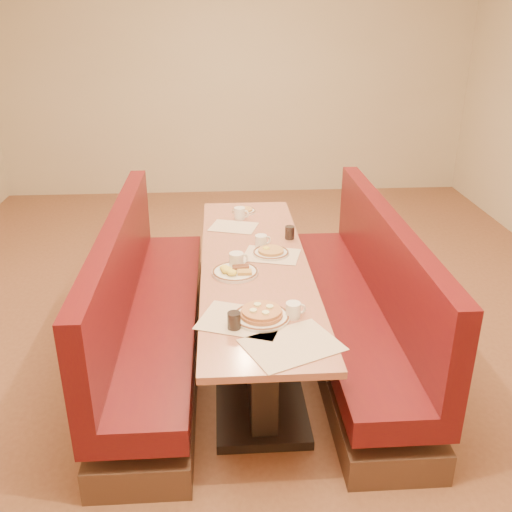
{
  "coord_description": "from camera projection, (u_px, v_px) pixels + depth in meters",
  "views": [
    {
      "loc": [
        -0.22,
        -3.41,
        2.31
      ],
      "look_at": [
        0.0,
        -0.12,
        0.85
      ],
      "focal_mm": 40.0,
      "sensor_mm": 36.0,
      "label": 1
    }
  ],
  "objects": [
    {
      "name": "placemat_far_left",
      "position": [
        234.0,
        227.0,
        4.35
      ],
      "size": [
        0.4,
        0.35,
        0.0
      ],
      "primitive_type": "cube",
      "rotation": [
        0.0,
        0.0,
        -0.3
      ],
      "color": "beige",
      "rests_on": "diner_table"
    },
    {
      "name": "booth_left",
      "position": [
        147.0,
        318.0,
        3.87
      ],
      "size": [
        0.55,
        2.5,
        1.05
      ],
      "color": "#4C3326",
      "rests_on": "ground"
    },
    {
      "name": "extra_plate_far",
      "position": [
        244.0,
        210.0,
        4.67
      ],
      "size": [
        0.2,
        0.2,
        0.04
      ],
      "rotation": [
        0.0,
        0.0,
        -0.16
      ],
      "color": "white",
      "rests_on": "diner_table"
    },
    {
      "name": "booth_right",
      "position": [
        360.0,
        311.0,
        3.96
      ],
      "size": [
        0.55,
        2.5,
        1.05
      ],
      "color": "#4C3326",
      "rests_on": "ground"
    },
    {
      "name": "placemat_near_right",
      "position": [
        292.0,
        345.0,
        2.84
      ],
      "size": [
        0.56,
        0.5,
        0.0
      ],
      "primitive_type": "cube",
      "rotation": [
        0.0,
        0.0,
        0.42
      ],
      "color": "beige",
      "rests_on": "diner_table"
    },
    {
      "name": "coffee_mug_a",
      "position": [
        294.0,
        310.0,
        3.08
      ],
      "size": [
        0.12,
        0.08,
        0.09
      ],
      "rotation": [
        0.0,
        0.0,
        0.23
      ],
      "color": "white",
      "rests_on": "diner_table"
    },
    {
      "name": "coffee_mug_b",
      "position": [
        237.0,
        260.0,
        3.67
      ],
      "size": [
        0.13,
        0.09,
        0.1
      ],
      "rotation": [
        0.0,
        0.0,
        0.4
      ],
      "color": "white",
      "rests_on": "diner_table"
    },
    {
      "name": "pancake_plate",
      "position": [
        261.0,
        315.0,
        3.07
      ],
      "size": [
        0.31,
        0.31,
        0.07
      ],
      "rotation": [
        0.0,
        0.0,
        -0.05
      ],
      "color": "white",
      "rests_on": "diner_table"
    },
    {
      "name": "placemat_near_left",
      "position": [
        242.0,
        320.0,
        3.06
      ],
      "size": [
        0.52,
        0.46,
        0.0
      ],
      "primitive_type": "cube",
      "rotation": [
        0.0,
        0.0,
        -0.36
      ],
      "color": "beige",
      "rests_on": "diner_table"
    },
    {
      "name": "soda_tumbler_mid",
      "position": [
        290.0,
        233.0,
        4.13
      ],
      "size": [
        0.07,
        0.07,
        0.09
      ],
      "color": "black",
      "rests_on": "diner_table"
    },
    {
      "name": "coffee_mug_c",
      "position": [
        261.0,
        241.0,
        3.98
      ],
      "size": [
        0.12,
        0.08,
        0.09
      ],
      "rotation": [
        0.0,
        0.0,
        0.36
      ],
      "color": "white",
      "rests_on": "diner_table"
    },
    {
      "name": "ground",
      "position": [
        255.0,
        358.0,
        4.06
      ],
      "size": [
        8.0,
        8.0,
        0.0
      ],
      "primitive_type": "plane",
      "color": "#9E6647",
      "rests_on": "ground"
    },
    {
      "name": "placemat_far_right",
      "position": [
        271.0,
        255.0,
        3.86
      ],
      "size": [
        0.43,
        0.37,
        0.0
      ],
      "primitive_type": "cube",
      "rotation": [
        0.0,
        0.0,
        -0.27
      ],
      "color": "beige",
      "rests_on": "diner_table"
    },
    {
      "name": "soda_tumbler_near",
      "position": [
        234.0,
        321.0,
        2.97
      ],
      "size": [
        0.07,
        0.07,
        0.1
      ],
      "color": "black",
      "rests_on": "diner_table"
    },
    {
      "name": "diner_table",
      "position": [
        255.0,
        313.0,
        3.91
      ],
      "size": [
        0.7,
        2.5,
        0.75
      ],
      "color": "black",
      "rests_on": "ground"
    },
    {
      "name": "coffee_mug_d",
      "position": [
        240.0,
        213.0,
        4.5
      ],
      "size": [
        0.12,
        0.09,
        0.09
      ],
      "rotation": [
        0.0,
        0.0,
        -0.37
      ],
      "color": "white",
      "rests_on": "diner_table"
    },
    {
      "name": "extra_plate_mid",
      "position": [
        271.0,
        252.0,
        3.87
      ],
      "size": [
        0.25,
        0.25,
        0.05
      ],
      "rotation": [
        0.0,
        0.0,
        0.43
      ],
      "color": "white",
      "rests_on": "diner_table"
    },
    {
      "name": "room_envelope",
      "position": [
        255.0,
        76.0,
        3.28
      ],
      "size": [
        6.04,
        8.04,
        2.82
      ],
      "color": "beige",
      "rests_on": "ground"
    },
    {
      "name": "eggs_plate",
      "position": [
        235.0,
        271.0,
        3.59
      ],
      "size": [
        0.29,
        0.29,
        0.06
      ],
      "rotation": [
        0.0,
        0.0,
        -0.0
      ],
      "color": "white",
      "rests_on": "diner_table"
    }
  ]
}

